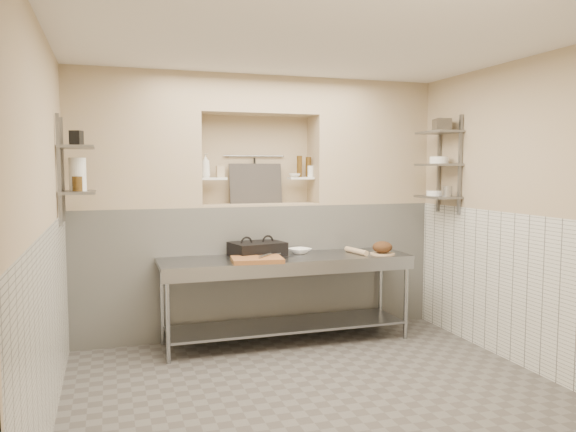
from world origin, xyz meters
name	(u,v)px	position (x,y,z in m)	size (l,w,h in m)	color
floor	(312,392)	(0.00, 0.00, -0.05)	(4.00, 3.90, 0.10)	#48433F
ceiling	(313,37)	(0.00, 0.00, 2.85)	(4.00, 3.90, 0.10)	silver
wall_left	(40,227)	(-2.05, 0.00, 1.40)	(0.10, 3.90, 2.80)	tan
wall_right	(520,213)	(2.05, 0.00, 1.40)	(0.10, 3.90, 2.80)	tan
wall_back	(253,204)	(0.00, 2.00, 1.40)	(4.00, 0.10, 2.80)	tan
wall_front	(458,256)	(0.00, -2.00, 1.40)	(4.00, 0.10, 2.80)	tan
backwall_lower	(258,268)	(0.00, 1.75, 0.70)	(4.00, 0.40, 1.40)	silver
alcove_sill	(258,205)	(0.00, 1.75, 1.41)	(1.30, 0.40, 0.02)	tan
backwall_pillar_left	(133,140)	(-1.33, 1.75, 2.10)	(1.35, 0.40, 1.40)	tan
backwall_pillar_right	(367,144)	(1.33, 1.75, 2.10)	(1.35, 0.40, 1.40)	tan
backwall_header	(258,96)	(0.00, 1.75, 2.60)	(1.30, 0.40, 0.40)	tan
wainscot_left	(52,324)	(-1.99, 0.00, 0.70)	(0.02, 3.90, 1.40)	silver
wainscot_right	(512,288)	(1.99, 0.00, 0.70)	(0.02, 3.90, 1.40)	silver
alcove_shelf_left	(213,179)	(-0.50, 1.75, 1.70)	(0.28, 0.16, 0.03)	white
alcove_shelf_right	(301,178)	(0.50, 1.75, 1.70)	(0.28, 0.16, 0.03)	white
utensil_rail	(254,156)	(0.00, 1.92, 1.95)	(0.02, 0.02, 0.70)	gray
hanging_steel	(255,171)	(0.00, 1.90, 1.78)	(0.02, 0.02, 0.30)	black
splash_panel	(256,184)	(0.00, 1.85, 1.64)	(0.60, 0.02, 0.45)	#383330
shelf_rail_left_a	(63,170)	(-1.98, 1.25, 1.80)	(0.03, 0.03, 0.95)	slate
shelf_rail_left_b	(59,170)	(-1.98, 0.85, 1.80)	(0.03, 0.03, 0.95)	slate
wall_shelf_left_lower	(78,192)	(-1.84, 1.05, 1.60)	(0.30, 0.50, 0.03)	slate
wall_shelf_left_upper	(76,147)	(-1.84, 1.05, 2.00)	(0.30, 0.50, 0.03)	slate
shelf_rail_right_a	(439,165)	(1.98, 1.25, 1.85)	(0.03, 0.03, 1.05)	slate
shelf_rail_right_b	(460,165)	(1.98, 0.85, 1.85)	(0.03, 0.03, 1.05)	slate
wall_shelf_right_lower	(438,197)	(1.84, 1.05, 1.50)	(0.30, 0.50, 0.03)	slate
wall_shelf_right_mid	(438,165)	(1.84, 1.05, 1.85)	(0.30, 0.50, 0.03)	slate
wall_shelf_right_upper	(439,132)	(1.84, 1.05, 2.20)	(0.30, 0.50, 0.03)	slate
prep_table	(287,282)	(0.15, 1.18, 0.64)	(2.60, 0.70, 0.90)	gray
panini_press	(257,249)	(-0.12, 1.35, 0.97)	(0.60, 0.49, 0.14)	black
cutting_board	(257,260)	(-0.21, 0.98, 0.92)	(0.49, 0.34, 0.04)	brown
knife_blade	(269,254)	(-0.05, 1.12, 0.95)	(0.26, 0.03, 0.01)	gray
tongs	(265,255)	(-0.13, 1.01, 0.96)	(0.02, 0.02, 0.25)	gray
mixing_bowl	(300,251)	(0.36, 1.37, 0.93)	(0.23, 0.23, 0.06)	white
rolling_pin	(356,251)	(0.93, 1.17, 0.93)	(0.06, 0.06, 0.38)	tan
bread_board	(382,254)	(1.17, 1.04, 0.91)	(0.26, 0.26, 0.02)	tan
bread_loaf	(382,247)	(1.17, 1.04, 0.98)	(0.21, 0.21, 0.13)	#4C2D19
bottle_soap	(205,166)	(-0.58, 1.76, 1.84)	(0.10, 0.10, 0.26)	white
jar_alcove	(220,172)	(-0.42, 1.78, 1.77)	(0.08, 0.08, 0.12)	tan
bowl_alcove	(294,175)	(0.41, 1.71, 1.73)	(0.13, 0.13, 0.04)	white
condiment_a	(308,167)	(0.60, 1.77, 1.83)	(0.06, 0.06, 0.23)	#442D0F
condiment_b	(299,166)	(0.48, 1.74, 1.83)	(0.06, 0.06, 0.24)	#442D0F
condiment_c	(310,171)	(0.62, 1.75, 1.78)	(0.07, 0.07, 0.13)	white
jug_left	(78,174)	(-1.84, 1.09, 1.76)	(0.15, 0.15, 0.29)	white
jar_left	(77,184)	(-1.84, 1.00, 1.68)	(0.09, 0.09, 0.13)	#442D0F
box_left_upper	(76,138)	(-1.84, 1.08, 2.08)	(0.10, 0.10, 0.13)	black
bowl_right	(435,193)	(1.84, 1.11, 1.54)	(0.18, 0.18, 0.05)	white
canister_right	(447,191)	(1.84, 0.88, 1.57)	(0.11, 0.11, 0.11)	gray
bowl_right_mid	(439,160)	(1.84, 1.04, 1.90)	(0.20, 0.20, 0.07)	white
basket_right	(442,125)	(1.84, 1.00, 2.28)	(0.16, 0.20, 0.13)	gray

